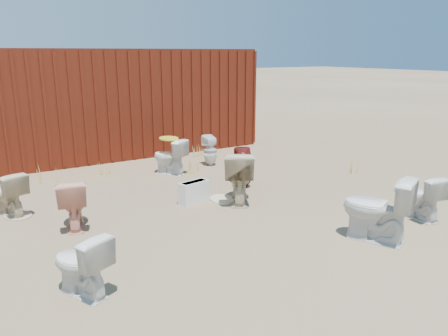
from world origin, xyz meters
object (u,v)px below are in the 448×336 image
toilet_front_maroon (243,168)px  toilet_back_beige_left (9,194)px  toilet_back_beige_right (239,176)px  toilet_front_pink (73,203)px  toilet_back_yellowlid (169,157)px  toilet_back_e (210,150)px  loose_tank (194,192)px  shipping_container (124,100)px  toilet_front_e (422,197)px  toilet_front_a (81,264)px  toilet_front_c (377,209)px

toilet_front_maroon → toilet_back_beige_left: toilet_front_maroon is taller
toilet_back_beige_right → toilet_back_beige_left: bearing=11.7°
toilet_front_pink → toilet_back_yellowlid: size_ratio=0.99×
toilet_front_pink → toilet_back_e: 3.81m
loose_tank → shipping_container: bearing=72.6°
toilet_front_e → toilet_front_a: bearing=5.8°
loose_tank → toilet_back_beige_right: bearing=-38.5°
toilet_front_pink → toilet_front_maroon: bearing=-160.1°
toilet_front_e → toilet_back_e: size_ratio=1.02×
toilet_front_pink → toilet_front_c: 3.99m
toilet_front_pink → toilet_back_beige_left: bearing=-39.9°
toilet_back_beige_right → loose_tank: size_ratio=1.68×
toilet_front_pink → toilet_front_maroon: size_ratio=0.99×
toilet_front_pink → toilet_back_e: toilet_front_pink is taller
toilet_front_pink → toilet_front_maroon: 3.01m
toilet_back_yellowlid → toilet_front_maroon: bearing=87.8°
loose_tank → toilet_back_yellowlid: bearing=65.9°
shipping_container → toilet_front_a: 6.87m
toilet_back_beige_left → toilet_back_beige_right: toilet_back_beige_right is taller
toilet_back_beige_right → toilet_back_yellowlid: bearing=-50.0°
toilet_back_beige_left → loose_tank: 2.72m
toilet_front_pink → loose_tank: size_ratio=1.39×
toilet_front_pink → toilet_back_beige_right: 2.52m
toilet_front_a → toilet_front_c: size_ratio=0.77×
shipping_container → toilet_front_pink: shipping_container is taller
toilet_front_c → toilet_front_e: bearing=163.7°
toilet_front_c → toilet_back_e: bearing=-116.4°
toilet_front_c → toilet_back_beige_left: bearing=-66.3°
toilet_front_maroon → loose_tank: bearing=37.6°
toilet_front_maroon → toilet_back_beige_right: (-0.49, -0.59, 0.07)m
toilet_front_c → loose_tank: toilet_front_c is taller
toilet_front_a → toilet_front_c: toilet_front_c is taller
toilet_back_beige_right → toilet_front_c: bearing=139.5°
toilet_back_beige_right → loose_tank: toilet_back_beige_right is taller
toilet_back_e → toilet_front_maroon: bearing=79.7°
toilet_back_yellowlid → toilet_front_c: bearing=73.1°
toilet_front_a → toilet_front_e: toilet_front_a is taller
toilet_back_beige_left → toilet_front_pink: bearing=109.2°
toilet_front_c → toilet_back_yellowlid: toilet_front_c is taller
toilet_back_yellowlid → loose_tank: size_ratio=1.40×
shipping_container → toilet_front_e: bearing=-73.4°
toilet_front_c → toilet_front_e: 1.19m
toilet_front_a → toilet_front_c: 3.56m
toilet_front_pink → toilet_back_beige_left: size_ratio=1.05×
toilet_back_beige_right → toilet_front_pink: bearing=26.3°
shipping_container → toilet_back_beige_left: (-3.00, -3.50, -0.87)m
toilet_front_c → toilet_back_beige_left: toilet_front_c is taller
shipping_container → toilet_front_a: bearing=-113.1°
toilet_back_yellowlid → loose_tank: toilet_back_yellowlid is taller
shipping_container → toilet_front_pink: 5.09m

